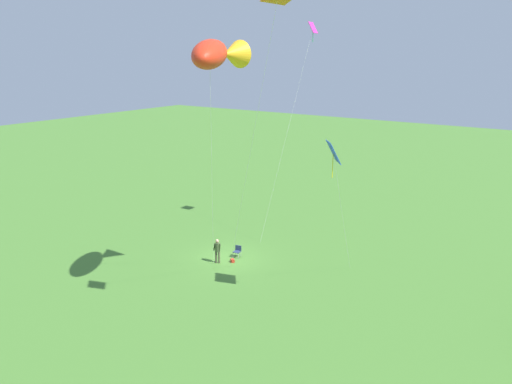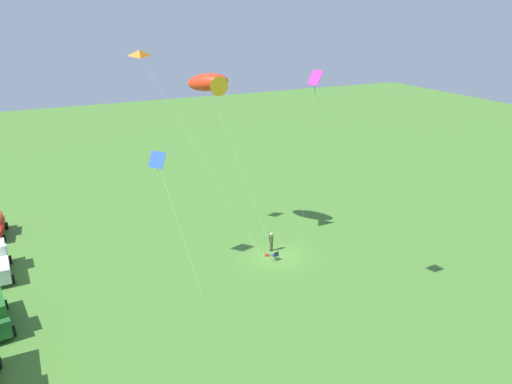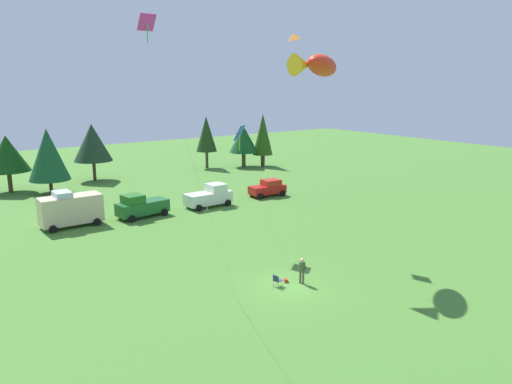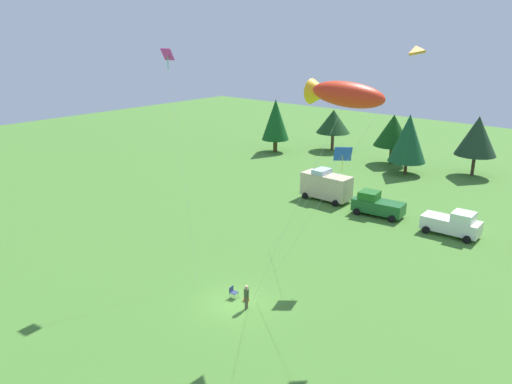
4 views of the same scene
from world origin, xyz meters
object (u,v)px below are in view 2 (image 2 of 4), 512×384
(kite_large_fish, at_px, (209,83))
(kite_delta_orange, at_px, (140,54))
(kite_diamond_blue, at_px, (158,162))
(kite_diamond_rainbow, at_px, (314,89))
(person_kite_flyer, at_px, (271,240))
(backpack_on_grass, at_px, (267,255))
(folding_chair, at_px, (275,255))

(kite_large_fish, bearing_deg, kite_delta_orange, 68.87)
(kite_diamond_blue, height_order, kite_diamond_rainbow, kite_diamond_rainbow)
(kite_diamond_blue, bearing_deg, kite_diamond_rainbow, -144.98)
(person_kite_flyer, height_order, kite_delta_orange, kite_delta_orange)
(kite_delta_orange, height_order, kite_diamond_rainbow, kite_delta_orange)
(kite_diamond_rainbow, bearing_deg, backpack_on_grass, -8.13)
(backpack_on_grass, bearing_deg, kite_delta_orange, 48.99)
(person_kite_flyer, bearing_deg, kite_diamond_blue, 64.07)
(person_kite_flyer, height_order, kite_diamond_blue, kite_diamond_blue)
(folding_chair, xyz_separation_m, backpack_on_grass, (0.98, 0.28, -0.38))
(backpack_on_grass, distance_m, kite_large_fish, 15.07)
(backpack_on_grass, xyz_separation_m, kite_diamond_rainbow, (-8.31, 1.19, 15.17))
(backpack_on_grass, relative_size, kite_large_fish, 0.02)
(kite_delta_orange, distance_m, kite_diamond_blue, 9.02)
(kite_large_fish, relative_size, kite_delta_orange, 0.90)
(person_kite_flyer, relative_size, kite_delta_orange, 0.10)
(kite_large_fish, height_order, kite_diamond_rainbow, kite_diamond_rainbow)
(backpack_on_grass, relative_size, kite_diamond_blue, 0.03)
(folding_chair, xyz_separation_m, kite_delta_orange, (7.84, 8.18, 15.92))
(kite_large_fish, xyz_separation_m, kite_diamond_rainbow, (-13.24, -1.68, 1.21))
(folding_chair, bearing_deg, kite_large_fish, 18.94)
(kite_delta_orange, xyz_separation_m, kite_diamond_blue, (-4.98, 0.44, -7.51))
(folding_chair, distance_m, kite_diamond_rainbow, 16.57)
(kite_diamond_rainbow, bearing_deg, kite_large_fish, 7.25)
(folding_chair, height_order, backpack_on_grass, folding_chair)
(person_kite_flyer, xyz_separation_m, kite_large_fish, (4.22, 3.63, 13.04))
(folding_chair, bearing_deg, kite_diamond_blue, 62.46)
(folding_chair, height_order, kite_large_fish, kite_large_fish)
(kite_diamond_rainbow, bearing_deg, kite_diamond_blue, 35.02)
(person_kite_flyer, distance_m, backpack_on_grass, 1.38)
(person_kite_flyer, bearing_deg, kite_delta_orange, 36.01)
(person_kite_flyer, height_order, kite_large_fish, kite_large_fish)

